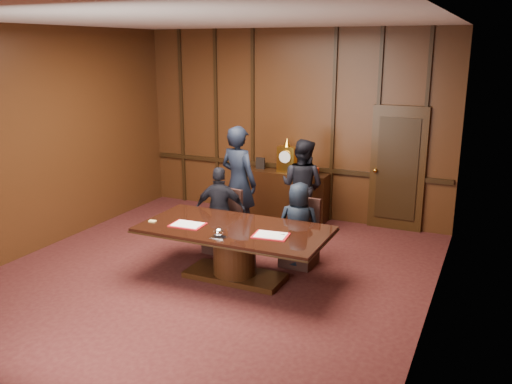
% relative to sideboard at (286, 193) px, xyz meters
% --- Properties ---
extents(room, '(7.00, 7.04, 3.50)m').
position_rel_sideboard_xyz_m(room, '(0.07, -3.12, 1.24)').
color(room, black).
rests_on(room, ground).
extents(sideboard, '(1.60, 0.45, 1.54)m').
position_rel_sideboard_xyz_m(sideboard, '(0.00, 0.00, 0.00)').
color(sideboard, black).
rests_on(sideboard, ground).
extents(conference_table, '(2.62, 1.32, 0.76)m').
position_rel_sideboard_xyz_m(conference_table, '(0.37, -2.92, 0.02)').
color(conference_table, black).
rests_on(conference_table, ground).
extents(folder_left, '(0.48, 0.35, 0.02)m').
position_rel_sideboard_xyz_m(folder_left, '(-0.26, -3.11, 0.28)').
color(folder_left, '#B21018').
rests_on(folder_left, conference_table).
extents(folder_right, '(0.49, 0.38, 0.02)m').
position_rel_sideboard_xyz_m(folder_right, '(0.97, -3.03, 0.28)').
color(folder_right, '#B21018').
rests_on(folder_right, conference_table).
extents(inkstand, '(0.20, 0.14, 0.12)m').
position_rel_sideboard_xyz_m(inkstand, '(0.37, -3.37, 0.33)').
color(inkstand, white).
rests_on(inkstand, conference_table).
extents(notepad, '(0.11, 0.08, 0.01)m').
position_rel_sideboard_xyz_m(notepad, '(-0.80, -3.18, 0.28)').
color(notepad, '#E8C371').
rests_on(notepad, conference_table).
extents(chair_left, '(0.53, 0.53, 0.99)m').
position_rel_sideboard_xyz_m(chair_left, '(-0.27, -2.04, -0.19)').
color(chair_left, black).
rests_on(chair_left, ground).
extents(chair_right, '(0.50, 0.50, 0.99)m').
position_rel_sideboard_xyz_m(chair_right, '(1.03, -2.04, -0.19)').
color(chair_right, black).
rests_on(chair_right, ground).
extents(signatory_left, '(0.88, 0.57, 1.39)m').
position_rel_sideboard_xyz_m(signatory_left, '(-0.28, -2.12, 0.21)').
color(signatory_left, black).
rests_on(signatory_left, ground).
extents(signatory_right, '(0.70, 0.53, 1.28)m').
position_rel_sideboard_xyz_m(signatory_right, '(1.02, -2.12, 0.15)').
color(signatory_right, black).
rests_on(signatory_right, ground).
extents(witness_left, '(0.79, 0.61, 1.92)m').
position_rel_sideboard_xyz_m(witness_left, '(-0.34, -1.34, 0.47)').
color(witness_left, black).
rests_on(witness_left, ground).
extents(witness_right, '(0.89, 0.74, 1.65)m').
position_rel_sideboard_xyz_m(witness_right, '(0.54, -0.63, 0.34)').
color(witness_right, black).
rests_on(witness_right, ground).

